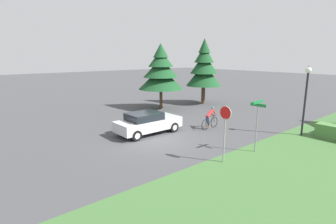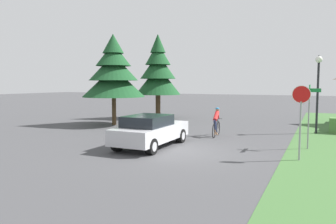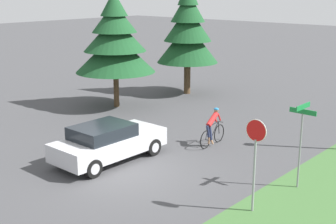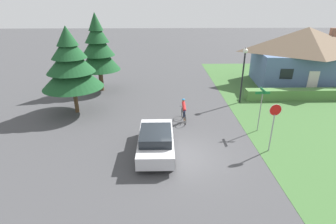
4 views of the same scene
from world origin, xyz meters
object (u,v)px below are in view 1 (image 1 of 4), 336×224
sedan_left_lane (148,123)px  street_lamp (307,88)px  conifer_tall_far (204,68)px  conifer_tall_near (161,72)px  stop_sign (225,124)px  cyclist (210,118)px  street_name_sign (257,117)px

sedan_left_lane → street_lamp: (6.72, 7.47, 2.36)m
conifer_tall_far → sedan_left_lane: bearing=-64.8°
conifer_tall_near → conifer_tall_far: bearing=81.1°
sedan_left_lane → stop_sign: (6.25, 0.03, 1.20)m
conifer_tall_near → cyclist: bearing=-13.1°
street_lamp → street_name_sign: bearing=-93.1°
street_name_sign → street_lamp: bearing=86.9°
sedan_left_lane → conifer_tall_near: 8.85m
stop_sign → street_lamp: 7.54m
sedan_left_lane → stop_sign: bearing=-89.5°
cyclist → stop_sign: (4.41, -4.02, 1.19)m
street_name_sign → conifer_tall_far: size_ratio=0.41×
stop_sign → conifer_tall_near: conifer_tall_near is taller
cyclist → stop_sign: bearing=-137.0°
sedan_left_lane → cyclist: 4.46m
street_lamp → sedan_left_lane: bearing=-132.0°
sedan_left_lane → street_name_sign: 7.01m
sedan_left_lane → street_lamp: bearing=-41.7°
stop_sign → conifer_tall_far: conifer_tall_far is taller
cyclist → sedan_left_lane: bearing=150.9°
conifer_tall_near → street_name_sign: bearing=-15.3°
street_name_sign → conifer_tall_far: bearing=143.7°
cyclist → street_name_sign: street_name_sign is taller
stop_sign → street_lamp: size_ratio=0.63×
sedan_left_lane → cyclist: bearing=-24.2°
stop_sign → conifer_tall_near: 13.65m
cyclist → conifer_tall_near: (-7.82, 1.82, 2.83)m
cyclist → stop_sign: stop_sign is taller
sedan_left_lane → street_name_sign: bearing=-68.8°
stop_sign → street_name_sign: (0.20, 2.43, 0.00)m
sedan_left_lane → conifer_tall_near: bearing=45.8°
cyclist → street_lamp: bearing=-59.7°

